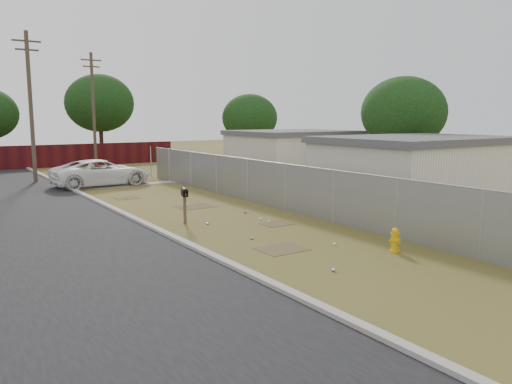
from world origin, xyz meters
TOP-DOWN VIEW (x-y plane):
  - ground at (0.00, 0.00)m, footprint 120.00×120.00m
  - street at (-6.76, 8.05)m, footprint 15.10×60.00m
  - chainlink_fence at (3.12, 1.03)m, footprint 0.10×27.06m
  - utility_poles at (-3.67, 20.67)m, footprint 12.60×8.24m
  - houses at (9.70, 3.13)m, footprint 9.30×17.24m
  - horizon_trees at (0.84, 23.56)m, footprint 33.32×31.94m
  - fire_hydrant at (1.81, -7.09)m, footprint 0.35×0.36m
  - mailbox at (-1.65, -0.09)m, footprint 0.35×0.59m
  - pickup_truck at (-1.11, 12.10)m, footprint 5.73×2.92m
  - scattered_litter at (0.20, -2.01)m, footprint 2.45×10.93m

SIDE VIEW (x-z plane):
  - ground at x=0.00m, z-range 0.00..0.00m
  - street at x=-6.76m, z-range -0.04..0.08m
  - scattered_litter at x=0.20m, z-range 0.01..0.08m
  - fire_hydrant at x=1.81m, z-range -0.02..0.74m
  - pickup_truck at x=-1.11m, z-range 0.00..1.55m
  - chainlink_fence at x=3.12m, z-range -0.21..1.81m
  - mailbox at x=-1.65m, z-range 0.40..1.76m
  - houses at x=9.70m, z-range 0.01..3.11m
  - horizon_trees at x=0.84m, z-range 0.74..8.52m
  - utility_poles at x=-3.67m, z-range 0.19..9.19m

